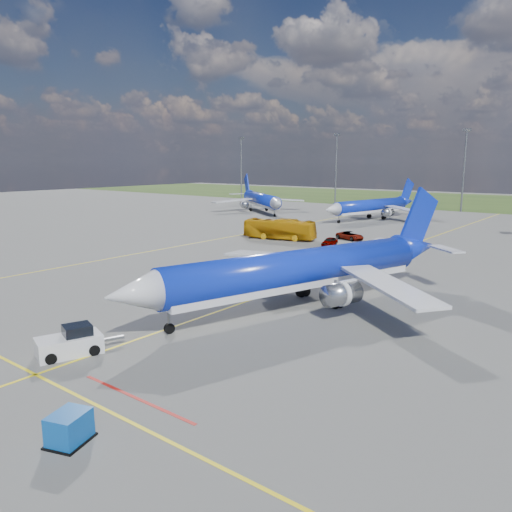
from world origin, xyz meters
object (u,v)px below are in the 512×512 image
Objects in this scene: service_car_b at (350,236)px; baggage_tug_c at (411,233)px; service_car_a at (330,241)px; apron_bus at (280,229)px; bg_jet_nnw at (370,219)px; pushback_tug at (71,343)px; uld_container at (69,428)px; main_airliner at (298,306)px; bg_jet_nw at (261,212)px.

baggage_tug_c is at bearing -15.92° from service_car_b.
baggage_tug_c is at bearing 64.02° from service_car_a.
service_car_a is (10.64, -0.46, -1.15)m from apron_bus.
bg_jet_nnw reaches higher than pushback_tug.
uld_container reaches higher than baggage_tug_c.
bg_jet_nnw is at bearing 99.44° from service_car_a.
main_airliner is 42.63m from apron_bus.
bg_jet_nw reaches higher than service_car_b.
main_airliner is 7.68× the size of service_car_b.
pushback_tug is at bearing -66.23° from bg_jet_nnw.
bg_jet_nnw is (31.99, 1.99, 0.00)m from bg_jet_nw.
service_car_b is at bearing 118.11° from pushback_tug.
bg_jet_nw reaches higher than service_car_a.
apron_bus is (0.63, -39.09, 1.84)m from bg_jet_nnw.
main_airliner is 10.03× the size of service_car_a.
apron_bus is at bearing -101.98° from bg_jet_nw.
bg_jet_nw is at bearing 103.77° from uld_container.
baggage_tug_c is (-8.77, 52.15, 0.58)m from main_airliner.
baggage_tug_c is (49.98, -18.58, 0.58)m from bg_jet_nw.
main_airliner is 52.88m from baggage_tug_c.
pushback_tug is at bearing -89.99° from main_airliner.
bg_jet_nw is at bearing 147.15° from main_airliner.
service_car_b is (11.02, -31.77, 0.74)m from bg_jet_nnw.
service_car_a is 7.78m from service_car_b.
bg_jet_nw is at bearing 28.40° from apron_bus.
uld_container is 70.97m from service_car_b.
service_car_a is 0.73× the size of baggage_tug_c.
uld_container reaches higher than service_car_a.
uld_container is at bearing -110.63° from bg_jet_nw.
pushback_tug is 1.20× the size of service_car_b.
bg_jet_nw is at bearing -164.94° from bg_jet_nnw.
bg_jet_nw reaches higher than pushback_tug.
bg_jet_nw is at bearing 161.72° from baggage_tug_c.
bg_jet_nw is at bearing 132.57° from service_car_a.
bg_jet_nw is 49.43m from apron_bus.
apron_bus is at bearing -131.04° from baggage_tug_c.
apron_bus is 3.23× the size of service_car_a.
service_car_b is (-15.74, 40.95, 0.74)m from main_airliner.
baggage_tug_c is (6.72, 18.97, -0.11)m from service_car_a.
service_car_a is at bearing 132.47° from main_airliner.
bg_jet_nnw is 6.31× the size of baggage_tug_c.
uld_container is (30.83, -99.93, 0.79)m from bg_jet_nnw.
apron_bus is at bearing 171.07° from service_car_a.
main_airliner is 21.56m from pushback_tug.
service_car_a is at bearing -107.40° from baggage_tug_c.
uld_container is (4.07, -27.20, 0.79)m from main_airliner.
bg_jet_nw is 0.91× the size of main_airliner.
main_airliner is at bearing -58.31° from bg_jet_nnw.
service_car_a is at bearing -162.20° from service_car_b.
apron_bus is 12.76m from service_car_b.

